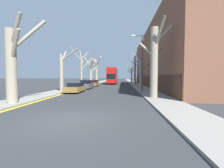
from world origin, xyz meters
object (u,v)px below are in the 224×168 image
Objects in this scene: street_tree_left_2 at (81,69)px; street_tree_left_4 at (96,70)px; parked_car_2 at (94,83)px; street_tree_left_0 at (13,62)px; street_tree_right_2 at (135,69)px; lamp_post at (141,60)px; street_tree_right_0 at (154,60)px; street_tree_right_1 at (141,70)px; double_decker_bus at (113,75)px; street_tree_left_1 at (62,71)px; parked_car_1 at (86,85)px; parked_car_0 at (75,88)px; street_tree_right_3 at (131,74)px; street_tree_left_3 at (91,73)px.

street_tree_left_4 is at bearing 90.60° from street_tree_left_2.
street_tree_left_0 is at bearing -94.92° from parked_car_2.
street_tree_right_2 is 1.19× the size of lamp_post.
parked_car_2 is at bearing 117.82° from street_tree_right_0.
lamp_post is (-0.78, -7.27, 0.86)m from street_tree_right_1.
street_tree_right_1 reaches higher than double_decker_bus.
street_tree_left_1 is 12.89m from street_tree_right_1.
parked_car_1 is at bearing -84.42° from street_tree_left_4.
street_tree_right_1 is at bearing 38.73° from parked_car_0.
double_decker_bus reaches higher than parked_car_1.
street_tree_right_3 is at bearing 61.15° from street_tree_left_2.
street_tree_left_2 reaches higher than street_tree_right_0.
double_decker_bus is (4.94, 31.77, -0.59)m from street_tree_left_0.
street_tree_right_2 is at bearing 89.74° from street_tree_right_0.
street_tree_right_0 is (10.68, -22.69, 0.53)m from street_tree_left_3.
street_tree_left_0 is 32.16m from double_decker_bus.
street_tree_left_0 is 0.99× the size of street_tree_right_1.
street_tree_left_0 reaches higher than parked_car_1.
parked_car_1 is (2.06, -21.06, -3.35)m from street_tree_left_4.
street_tree_right_2 is at bearing 57.25° from street_tree_left_1.
double_decker_bus is at bearing 74.26° from parked_car_2.
parked_car_2 is at bearing -117.29° from street_tree_right_3.
street_tree_left_1 is 0.51× the size of double_decker_bus.
street_tree_left_0 is at bearing -112.25° from street_tree_right_2.
street_tree_left_4 reaches higher than street_tree_right_3.
street_tree_right_3 is 1.44× the size of parked_car_2.
street_tree_right_2 is at bearing 63.18° from parked_car_0.
street_tree_left_1 is 0.82× the size of street_tree_right_0.
street_tree_left_3 is (0.18, 17.21, 0.25)m from street_tree_left_1.
parked_car_2 is (1.88, 2.33, -2.87)m from street_tree_left_2.
street_tree_left_1 is 26.23m from street_tree_left_4.
street_tree_left_2 is at bearing 90.37° from street_tree_left_0.
street_tree_left_1 is at bearing -111.25° from parked_car_1.
lamp_post is (10.35, -26.88, -0.01)m from street_tree_left_4.
street_tree_left_4 is 27.18m from parked_car_0.
lamp_post is at bearing -68.94° from street_tree_left_4.
street_tree_right_3 is 1.53× the size of parked_car_1.
street_tree_left_2 is at bearing 126.60° from street_tree_right_0.
parked_car_2 is 14.98m from lamp_post.
street_tree_right_2 is 11.30m from street_tree_right_3.
street_tree_left_4 is 2.07× the size of parked_car_1.
street_tree_left_2 is 8.24m from street_tree_left_3.
street_tree_right_1 is 17.08m from double_decker_bus.
street_tree_left_4 is at bearing 145.51° from double_decker_bus.
parked_car_0 is at bearing 78.26° from street_tree_left_0.
street_tree_left_1 is at bearing -110.81° from street_tree_right_3.
street_tree_right_2 is (-0.11, 10.45, 0.58)m from street_tree_right_1.
street_tree_left_3 reaches higher than street_tree_left_0.
street_tree_right_2 reaches higher than street_tree_right_3.
street_tree_left_3 is 7.37m from double_decker_bus.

